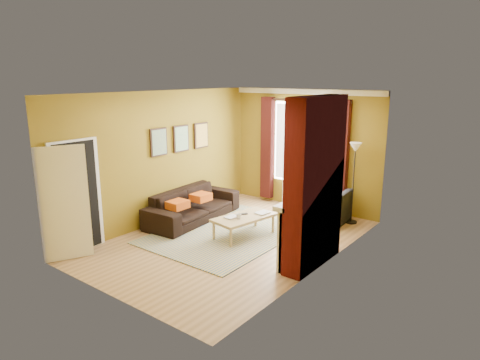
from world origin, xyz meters
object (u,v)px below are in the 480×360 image
Objects in this scene: floor_lamp at (355,160)px; armchair at (321,206)px; wicker_stool at (328,209)px; sofa at (193,205)px; coffee_table at (244,218)px.

armchair is at bearing -149.49° from floor_lamp.
wicker_stool is (-0.01, 0.37, -0.16)m from armchair.
sofa is 1.74× the size of coffee_table.
sofa is at bearing -138.44° from wicker_stool.
wicker_stool is at bearing 176.02° from floor_lamp.
coffee_table is (1.48, -0.10, 0.03)m from sofa.
floor_lamp is (0.58, -0.04, 1.18)m from wicker_stool.
floor_lamp is at bearing -153.53° from armchair.
coffee_table is at bearing -110.12° from wicker_stool.
coffee_table is (-0.78, -1.73, 0.02)m from armchair.
sofa is 2.13× the size of armchair.
armchair reaches higher than wicker_stool.
floor_lamp reaches higher than wicker_stool.
armchair reaches higher than coffee_table.
armchair is at bearing -88.24° from wicker_stool.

